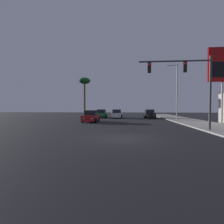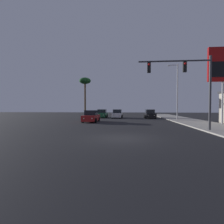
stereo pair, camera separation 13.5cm
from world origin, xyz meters
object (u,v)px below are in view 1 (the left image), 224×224
at_px(traffic_light_mast, 190,78).
at_px(palm_tree_mid, 85,83).
at_px(car_red, 91,117).
at_px(gas_station_sign, 216,69).
at_px(car_green, 102,114).
at_px(car_black, 149,114).
at_px(street_lamp, 176,89).
at_px(car_white, 117,114).

xyz_separation_m(traffic_light_mast, palm_tree_mid, (-14.34, 19.80, 2.52)).
bearing_deg(car_red, gas_station_sign, 170.51).
bearing_deg(car_green, car_black, 174.91).
distance_m(car_green, street_lamp, 15.04).
height_order(car_red, car_white, same).
relative_size(car_red, car_black, 1.00).
bearing_deg(gas_station_sign, street_lamp, 107.67).
height_order(car_red, palm_tree_mid, palm_tree_mid).
height_order(car_white, street_lamp, street_lamp).
bearing_deg(palm_tree_mid, car_red, -71.75).
relative_size(car_green, gas_station_sign, 0.48).
xyz_separation_m(car_white, gas_station_sign, (12.46, -13.13, 5.86)).
height_order(traffic_light_mast, palm_tree_mid, palm_tree_mid).
bearing_deg(traffic_light_mast, gas_station_sign, 48.34).
height_order(car_black, street_lamp, street_lamp).
bearing_deg(car_white, car_black, 178.51).
relative_size(car_white, car_green, 1.01).
height_order(car_white, traffic_light_mast, traffic_light_mast).
distance_m(car_black, gas_station_sign, 15.31).
bearing_deg(car_red, car_white, -105.77).
bearing_deg(traffic_light_mast, street_lamp, 79.46).
relative_size(car_red, street_lamp, 0.48).
xyz_separation_m(street_lamp, gas_station_sign, (2.47, -7.75, 1.50)).
xyz_separation_m(car_green, traffic_light_mast, (10.67, -19.19, 3.91)).
height_order(car_green, street_lamp, street_lamp).
bearing_deg(palm_tree_mid, car_black, -6.43).
xyz_separation_m(car_black, palm_tree_mid, (-13.17, 1.48, 6.43)).
bearing_deg(traffic_light_mast, car_green, 119.06).
distance_m(car_red, gas_station_sign, 17.00).
bearing_deg(car_red, palm_tree_mid, -69.78).
height_order(car_red, car_black, same).
bearing_deg(traffic_light_mast, car_black, 93.66).
bearing_deg(car_green, palm_tree_mid, -9.25).
xyz_separation_m(car_red, traffic_light_mast, (10.69, -8.73, 3.91)).
distance_m(car_white, traffic_light_mast, 20.51).
height_order(car_white, palm_tree_mid, palm_tree_mid).
distance_m(car_red, car_white, 10.45).
bearing_deg(car_red, traffic_light_mast, 142.74).
relative_size(car_green, traffic_light_mast, 0.66).
bearing_deg(street_lamp, car_green, 155.90).
bearing_deg(car_green, gas_station_sign, 139.04).
relative_size(car_black, street_lamp, 0.48).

